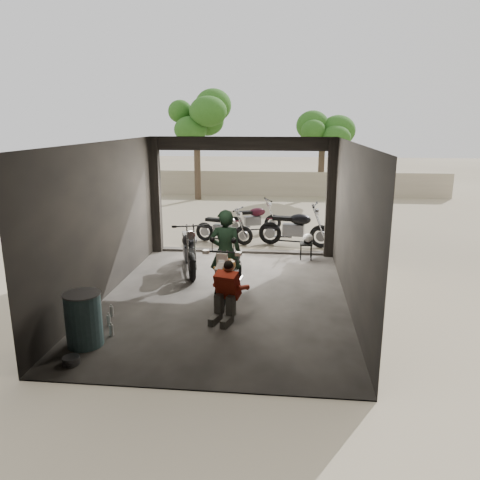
% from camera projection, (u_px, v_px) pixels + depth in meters
% --- Properties ---
extents(ground, '(80.00, 80.00, 0.00)m').
position_uv_depth(ground, '(225.00, 298.00, 9.79)').
color(ground, '#7A6D56').
rests_on(ground, ground).
extents(garage, '(7.00, 7.13, 3.20)m').
position_uv_depth(garage, '(228.00, 233.00, 10.00)').
color(garage, '#2D2B28').
rests_on(garage, ground).
extents(boundary_wall, '(18.00, 0.30, 1.20)m').
position_uv_depth(boundary_wall, '(263.00, 183.00, 23.13)').
color(boundary_wall, gray).
rests_on(boundary_wall, ground).
extents(tree_left, '(2.20, 2.20, 5.60)m').
position_uv_depth(tree_left, '(196.00, 112.00, 21.16)').
color(tree_left, '#382B1E').
rests_on(tree_left, ground).
extents(tree_right, '(2.20, 2.20, 5.00)m').
position_uv_depth(tree_right, '(323.00, 122.00, 22.12)').
color(tree_right, '#382B1E').
rests_on(tree_right, ground).
extents(main_bike, '(0.92, 1.83, 1.18)m').
position_uv_depth(main_bike, '(229.00, 271.00, 9.66)').
color(main_bike, '#BBAC9E').
rests_on(main_bike, ground).
extents(left_bike, '(1.29, 2.05, 1.29)m').
position_uv_depth(left_bike, '(189.00, 246.00, 11.39)').
color(left_bike, black).
rests_on(left_bike, ground).
extents(outside_bike_a, '(1.75, 1.10, 1.10)m').
position_uv_depth(outside_bike_a, '(224.00, 225.00, 14.08)').
color(outside_bike_a, black).
rests_on(outside_bike_a, ground).
extents(outside_bike_b, '(1.79, 1.24, 1.12)m').
position_uv_depth(outside_bike_b, '(254.00, 217.00, 15.31)').
color(outside_bike_b, '#3B0E1A').
rests_on(outside_bike_b, ground).
extents(outside_bike_c, '(2.02, 1.11, 1.29)m').
position_uv_depth(outside_bike_c, '(295.00, 225.00, 13.70)').
color(outside_bike_c, black).
rests_on(outside_bike_c, ground).
extents(rider, '(0.72, 0.52, 1.84)m').
position_uv_depth(rider, '(225.00, 252.00, 9.82)').
color(rider, black).
rests_on(rider, ground).
extents(mechanic, '(0.75, 0.88, 1.09)m').
position_uv_depth(mechanic, '(225.00, 293.00, 8.53)').
color(mechanic, '#AD2D17').
rests_on(mechanic, ground).
extents(stool, '(0.33, 0.33, 0.46)m').
position_uv_depth(stool, '(306.00, 246.00, 12.41)').
color(stool, black).
rests_on(stool, ground).
extents(helmet, '(0.36, 0.36, 0.26)m').
position_uv_depth(helmet, '(308.00, 238.00, 12.38)').
color(helmet, silver).
rests_on(helmet, stool).
extents(oil_drum, '(0.78, 0.78, 0.91)m').
position_uv_depth(oil_drum, '(84.00, 320.00, 7.60)').
color(oil_drum, '#3B5E64').
rests_on(oil_drum, ground).
extents(sign_post, '(0.80, 0.08, 2.41)m').
position_uv_depth(sign_post, '(359.00, 190.00, 13.76)').
color(sign_post, black).
rests_on(sign_post, ground).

